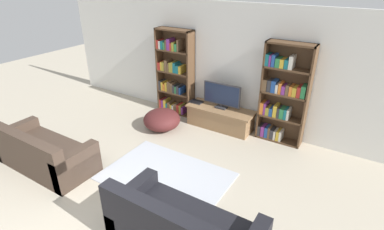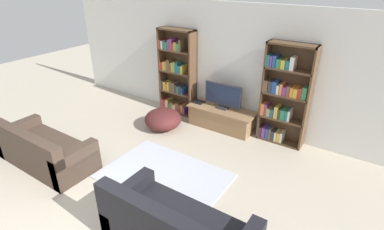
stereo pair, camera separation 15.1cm
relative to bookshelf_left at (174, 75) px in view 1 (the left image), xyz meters
The scene contains 9 objects.
wall_back 1.25m from the bookshelf_left, ahead, with size 8.80×0.06×2.60m.
bookshelf_left is the anchor object (origin of this frame).
bookshelf_right 2.54m from the bookshelf_left, ahead, with size 0.89×0.30×1.99m.
tv_stand 1.50m from the bookshelf_left, ahead, with size 1.49×0.54×0.45m.
television 1.33m from the bookshelf_left, ahead, with size 0.85×0.16×0.56m.
laptop 0.85m from the bookshelf_left, 12.49° to the right, with size 0.29×0.20×0.03m.
area_rug 2.76m from the bookshelf_left, 58.81° to the right, with size 2.06×1.43×0.02m.
couch_left_sectional 3.24m from the bookshelf_left, 101.63° to the right, with size 1.85×0.84×0.78m.
beanbag_ottoman 1.18m from the bookshelf_left, 73.12° to the right, with size 0.80×0.80×0.44m, color #4C1E1E.
Camera 1 is at (2.69, -1.40, 3.16)m, focal length 28.00 mm.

